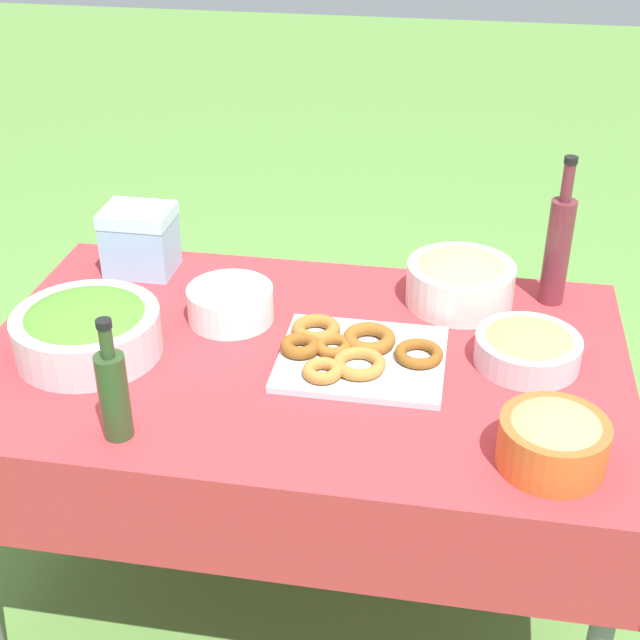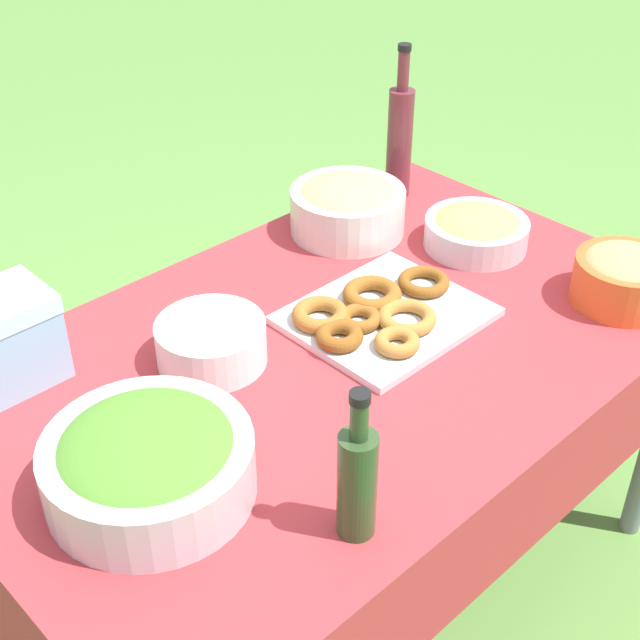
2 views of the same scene
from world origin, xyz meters
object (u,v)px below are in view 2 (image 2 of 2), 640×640
Objects in this scene: salad_bowl at (148,462)px; bread_bowl at (624,276)px; plate_stack at (211,343)px; olive_oil_bottle at (357,479)px; donut_platter at (379,313)px; wine_bottle at (400,138)px; pasta_bowl at (348,206)px; cooler_box at (4,340)px; fruit_bowl at (476,230)px.

salad_bowl reaches higher than bread_bowl.
olive_oil_bottle is (0.10, 0.48, 0.06)m from plate_stack.
bread_bowl reaches higher than donut_platter.
salad_bowl is 0.87× the size of wine_bottle.
salad_bowl is 0.61m from donut_platter.
olive_oil_bottle is at bearing 3.73° from bread_bowl.
pasta_bowl is 1.50× the size of cooler_box.
cooler_box is at bearing -74.10° from olive_oil_bottle.
olive_oil_bottle is 1.49× the size of cooler_box.
cooler_box reaches higher than plate_stack.
plate_stack is 0.85m from bread_bowl.
olive_oil_bottle reaches higher than bread_bowl.
salad_bowl is at bearing 35.90° from plate_stack.
pasta_bowl is 0.72× the size of donut_platter.
fruit_bowl is at bearing -171.71° from donut_platter.
plate_stack is at bearing 16.43° from wine_bottle.
bread_bowl is 0.35m from fruit_bowl.
pasta_bowl is at bearing 177.84° from cooler_box.
olive_oil_bottle reaches higher than salad_bowl.
salad_bowl is 1.04m from bread_bowl.
cooler_box is (0.84, -0.03, 0.02)m from pasta_bowl.
plate_stack is at bearing 18.24° from pasta_bowl.
donut_platter is at bearing -140.57° from olive_oil_bottle.
olive_oil_bottle is (-0.18, 0.28, 0.04)m from salad_bowl.
fruit_bowl is at bearing 122.38° from pasta_bowl.
donut_platter is 0.39m from fruit_bowl.
donut_platter is 1.58× the size of fruit_bowl.
pasta_bowl is 1.01× the size of olive_oil_bottle.
pasta_bowl is 1.29× the size of bread_bowl.
cooler_box reaches higher than bread_bowl.
fruit_bowl is (0.07, 0.30, -0.11)m from wine_bottle.
olive_oil_bottle is at bearing 77.84° from plate_stack.
olive_oil_bottle reaches higher than fruit_bowl.
olive_oil_bottle is at bearing 105.90° from cooler_box.
salad_bowl is at bearing -12.33° from bread_bowl.
fruit_bowl is 1.32× the size of cooler_box.
wine_bottle reaches higher than donut_platter.
salad_bowl reaches higher than fruit_bowl.
olive_oil_bottle is at bearing 45.57° from pasta_bowl.
bread_bowl is (-0.84, -0.05, -0.04)m from olive_oil_bottle.
olive_oil_bottle reaches higher than cooler_box.
wine_bottle is 1.07m from cooler_box.
donut_platter is at bearing 158.01° from plate_stack.
olive_oil_bottle is at bearing 26.69° from fruit_bowl.
wine_bottle is (-0.87, -0.71, 0.05)m from olive_oil_bottle.
cooler_box is at bearing -31.46° from bread_bowl.
plate_stack is at bearing -21.99° from donut_platter.
olive_oil_bottle is 1.13× the size of fruit_bowl.
bread_bowl reaches higher than fruit_bowl.
cooler_box is (0.62, -0.34, 0.07)m from donut_platter.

